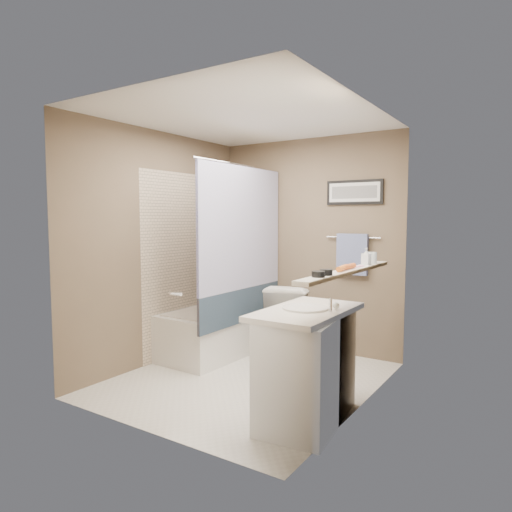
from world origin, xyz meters
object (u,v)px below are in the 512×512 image
Objects in this scene: hair_brush_back at (348,267)px; glass_jar at (372,258)px; soap_bottle at (366,256)px; bathtub at (221,330)px; vanity at (307,368)px; candle_bowl_far at (326,272)px; hair_brush_front at (342,268)px; candle_bowl_near at (318,274)px; toilet at (295,320)px.

hair_brush_back is 2.20× the size of glass_jar.
hair_brush_back is at bearing -90.00° from soap_bottle.
hair_brush_back reaches higher than bathtub.
vanity is at bearing -102.05° from glass_jar.
bathtub is 15.00× the size of glass_jar.
vanity is at bearing 152.89° from candle_bowl_far.
glass_jar is at bearing 90.00° from hair_brush_front.
bathtub is at bearing 169.37° from soap_bottle.
bathtub is 16.67× the size of candle_bowl_near.
candle_bowl_near is at bearing 112.56° from toilet.
candle_bowl_far is 0.29m from hair_brush_front.
hair_brush_back reaches higher than toilet.
candle_bowl_far is 0.81m from soap_bottle.
soap_bottle is at bearing 90.00° from hair_brush_front.
bathtub is 0.85m from toilet.
hair_brush_back is at bearing -90.00° from glass_jar.
soap_bottle reaches higher than candle_bowl_far.
soap_bottle is (0.00, 0.94, 0.05)m from candle_bowl_near.
glass_jar reaches higher than hair_brush_back.
vanity is 1.17m from glass_jar.
vanity reaches higher than bathtub.
vanity is 0.79m from hair_brush_front.
soap_bottle reaches higher than hair_brush_back.
hair_brush_front is (0.00, 0.42, 0.00)m from candle_bowl_near.
hair_brush_front reaches higher than toilet.
bathtub is at bearing 154.42° from hair_brush_front.
candle_bowl_far reaches higher than toilet.
hair_brush_front is 2.20× the size of glass_jar.
toilet reaches higher than bathtub.
vanity is at bearing 111.22° from toilet.
candle_bowl_near is at bearing -90.00° from hair_brush_back.
candle_bowl_near is at bearing -56.55° from vanity.
glass_jar is (0.00, 1.09, 0.03)m from candle_bowl_near.
bathtub is 1.92m from vanity.
hair_brush_front reaches higher than vanity.
vanity is (0.81, -1.33, -0.00)m from toilet.
candle_bowl_near is 0.54m from hair_brush_back.
glass_jar is at bearing 71.46° from vanity.
candle_bowl_far is 0.41× the size of hair_brush_front.
vanity is 0.79m from candle_bowl_near.
hair_brush_back is (0.00, 0.12, 0.00)m from hair_brush_front.
hair_brush_front is 1.00× the size of hair_brush_back.
vanity is at bearing -120.08° from hair_brush_back.
glass_jar reaches higher than candle_bowl_far.
bathtub is at bearing 174.03° from glass_jar.
toilet is 1.56m from vanity.
soap_bottle reaches higher than bathtub.
candle_bowl_far reaches higher than vanity.
hair_brush_back reaches higher than vanity.
hair_brush_front is at bearing -90.00° from hair_brush_back.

